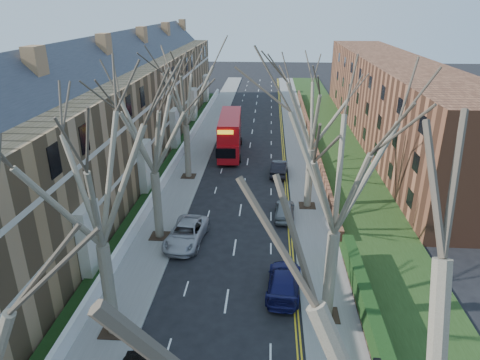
# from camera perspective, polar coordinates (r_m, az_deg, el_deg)

# --- Properties ---
(pavement_left) EXTENTS (3.00, 102.00, 0.12)m
(pavement_left) POSITION_cam_1_polar(r_m,az_deg,el_deg) (53.61, -5.07, 4.85)
(pavement_left) COLOR slate
(pavement_left) RESTS_ON ground
(pavement_right) EXTENTS (3.00, 102.00, 0.12)m
(pavement_right) POSITION_cam_1_polar(r_m,az_deg,el_deg) (53.12, 7.87, 4.56)
(pavement_right) COLOR slate
(pavement_right) RESTS_ON ground
(terrace_left) EXTENTS (9.70, 78.00, 13.60)m
(terrace_left) POSITION_cam_1_polar(r_m,az_deg,el_deg) (46.56, -16.26, 8.31)
(terrace_left) COLOR olive
(terrace_left) RESTS_ON ground
(flats_right) EXTENTS (13.97, 54.00, 10.00)m
(flats_right) POSITION_cam_1_polar(r_m,az_deg,el_deg) (57.66, 19.50, 9.98)
(flats_right) COLOR brown
(flats_right) RESTS_ON ground
(front_wall_left) EXTENTS (0.30, 78.00, 1.00)m
(front_wall_left) POSITION_cam_1_polar(r_m,az_deg,el_deg) (46.30, -8.60, 2.52)
(front_wall_left) COLOR white
(front_wall_left) RESTS_ON ground
(grass_verge_right) EXTENTS (6.00, 102.00, 0.06)m
(grass_verge_right) POSITION_cam_1_polar(r_m,az_deg,el_deg) (53.60, 12.69, 4.48)
(grass_verge_right) COLOR #1F3413
(grass_verge_right) RESTS_ON ground
(tree_left_mid) EXTENTS (10.50, 10.50, 14.71)m
(tree_left_mid) POSITION_cam_1_polar(r_m,az_deg,el_deg) (20.29, -19.25, 1.95)
(tree_left_mid) COLOR #6B604C
(tree_left_mid) RESTS_ON ground
(tree_left_far) EXTENTS (10.15, 10.15, 14.22)m
(tree_left_far) POSITION_cam_1_polar(r_m,az_deg,el_deg) (29.41, -11.90, 8.25)
(tree_left_far) COLOR #6B604C
(tree_left_far) RESTS_ON ground
(tree_left_dist) EXTENTS (10.50, 10.50, 14.71)m
(tree_left_dist) POSITION_cam_1_polar(r_m,az_deg,el_deg) (40.78, -7.49, 12.89)
(tree_left_dist) COLOR #6B604C
(tree_left_dist) RESTS_ON ground
(tree_right_mid) EXTENTS (10.50, 10.50, 14.71)m
(tree_right_mid) POSITION_cam_1_polar(r_m,az_deg,el_deg) (20.86, 13.39, 3.17)
(tree_right_mid) COLOR #6B604C
(tree_right_mid) RESTS_ON ground
(tree_right_far) EXTENTS (10.15, 10.15, 14.22)m
(tree_right_far) POSITION_cam_1_polar(r_m,az_deg,el_deg) (34.35, 9.86, 10.42)
(tree_right_far) COLOR #6B604C
(tree_right_far) RESTS_ON ground
(double_decker_bus) EXTENTS (3.01, 10.44, 4.35)m
(double_decker_bus) POSITION_cam_1_polar(r_m,az_deg,el_deg) (49.65, -1.34, 5.99)
(double_decker_bus) COLOR #B70D14
(double_decker_bus) RESTS_ON ground
(car_left_far) EXTENTS (2.95, 5.47, 1.46)m
(car_left_far) POSITION_cam_1_polar(r_m,az_deg,el_deg) (31.60, -7.18, -7.10)
(car_left_far) COLOR #AAA9AF
(car_left_far) RESTS_ON ground
(car_right_near) EXTENTS (2.39, 5.01, 1.41)m
(car_right_near) POSITION_cam_1_polar(r_m,az_deg,el_deg) (26.65, 5.87, -13.31)
(car_right_near) COLOR #16174F
(car_right_near) RESTS_ON ground
(car_right_mid) EXTENTS (1.78, 4.01, 1.34)m
(car_right_mid) POSITION_cam_1_polar(r_m,az_deg,el_deg) (35.09, 5.97, -3.97)
(car_right_mid) COLOR gray
(car_right_mid) RESTS_ON ground
(car_right_far) EXTENTS (1.91, 4.49, 1.44)m
(car_right_far) POSITION_cam_1_polar(r_m,az_deg,el_deg) (43.74, 5.23, 1.62)
(car_right_far) COLOR black
(car_right_far) RESTS_ON ground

